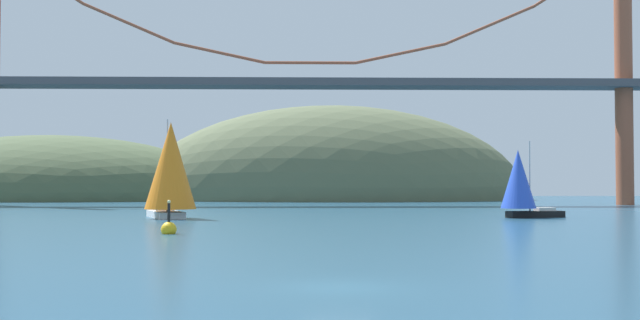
# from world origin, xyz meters

# --- Properties ---
(ground_plane) EXTENTS (360.00, 360.00, 0.00)m
(ground_plane) POSITION_xyz_m (0.00, 0.00, 0.00)
(ground_plane) COLOR navy
(headland_center) EXTENTS (83.21, 44.00, 40.41)m
(headland_center) POSITION_xyz_m (5.00, 135.00, 0.00)
(headland_center) COLOR #5B6647
(headland_center) RESTS_ON ground_plane
(headland_left) EXTENTS (79.46, 44.00, 27.53)m
(headland_left) POSITION_xyz_m (-55.00, 135.00, 0.00)
(headland_left) COLOR #4C5B3D
(headland_left) RESTS_ON ground_plane
(suspension_bridge) EXTENTS (138.49, 6.00, 42.11)m
(suspension_bridge) POSITION_xyz_m (0.00, 95.00, 20.33)
(suspension_bridge) COLOR brown
(suspension_bridge) RESTS_ON ground_plane
(sailboat_blue_spinnaker) EXTENTS (7.17, 4.31, 7.92)m
(sailboat_blue_spinnaker) POSITION_xyz_m (21.11, 50.91, 3.68)
(sailboat_blue_spinnaker) COLOR black
(sailboat_blue_spinnaker) RESTS_ON ground_plane
(sailboat_orange_sail) EXTENTS (6.91, 10.14, 10.10)m
(sailboat_orange_sail) POSITION_xyz_m (-14.52, 49.70, 5.00)
(sailboat_orange_sail) COLOR white
(sailboat_orange_sail) RESTS_ON ground_plane
(channel_buoy) EXTENTS (1.10, 1.10, 2.64)m
(channel_buoy) POSITION_xyz_m (-10.67, 27.30, 0.37)
(channel_buoy) COLOR gold
(channel_buoy) RESTS_ON ground_plane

